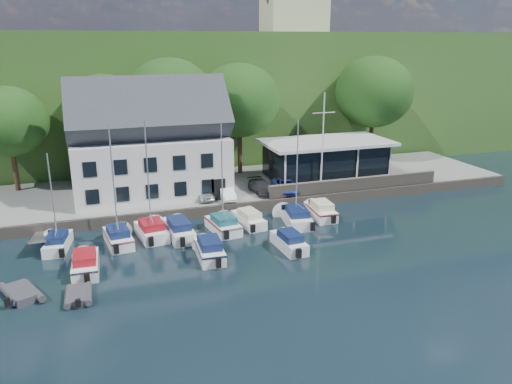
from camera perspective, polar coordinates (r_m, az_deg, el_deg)
ground at (r=35.76m, az=3.15°, el=-8.08°), size 180.00×180.00×0.00m
quay at (r=51.21m, az=-4.01°, el=0.37°), size 60.00×13.00×1.00m
quay_face at (r=45.24m, az=-1.94°, el=-1.88°), size 60.00×0.30×1.00m
hillside at (r=93.11m, az=-11.19°, el=12.34°), size 160.00×75.00×16.00m
field_patch at (r=102.05m, az=-7.43°, el=17.48°), size 50.00×30.00×0.30m
farmhouse at (r=88.98m, az=4.39°, el=20.20°), size 10.40×7.00×8.20m
harbor_building at (r=47.85m, az=-12.00°, el=4.84°), size 14.40×8.20×8.70m
club_pavilion at (r=52.91m, az=7.98°, el=3.65°), size 13.20×7.20×4.10m
seawall at (r=49.82m, az=11.26°, el=0.91°), size 18.00×0.50×1.20m
gangway at (r=42.13m, az=-23.24°, el=-5.51°), size 1.20×6.00×1.40m
car_silver at (r=46.32m, az=-6.04°, el=-0.07°), size 1.55×3.59×1.21m
car_white at (r=46.28m, az=-3.42°, el=-0.03°), size 1.48×3.69×1.19m
car_dgrey at (r=47.82m, az=0.63°, el=0.56°), size 1.89×4.19×1.19m
car_blue at (r=48.36m, az=3.39°, el=0.80°), size 1.98×3.98×1.31m
flagpole at (r=48.29m, az=7.63°, el=5.63°), size 2.27×0.20×9.46m
tree_0 at (r=53.12m, az=-26.20°, el=5.40°), size 7.36×7.36×10.05m
tree_1 at (r=53.20m, az=-16.80°, el=6.93°), size 8.01×8.01×10.94m
tree_2 at (r=52.80m, az=-9.66°, el=8.18°), size 9.13×9.13×12.47m
tree_3 at (r=54.17m, az=-1.89°, el=8.30°), size 8.68×8.68×11.87m
tree_5 at (r=60.72m, az=13.21°, el=9.08°), size 9.08×9.08×12.41m
boat_r1_0 at (r=39.42m, az=-22.26°, el=-0.55°), size 2.55×5.80×8.23m
boat_r1_1 at (r=38.68m, az=-15.93°, el=0.44°), size 2.58×5.94×9.10m
boat_r1_2 at (r=39.34m, az=-12.21°, el=1.06°), size 2.87×5.82×9.18m
boat_r1_3 at (r=40.45m, az=-8.85°, el=-4.02°), size 2.31×7.04×1.53m
boat_r1_4 at (r=39.88m, az=-3.88°, el=1.50°), size 2.77×5.79×9.01m
boat_r1_5 at (r=42.43m, az=-0.85°, el=-2.91°), size 2.56×5.91×1.37m
boat_r1_6 at (r=41.86m, az=4.70°, el=2.21°), size 3.10×7.01×8.98m
boat_r1_7 at (r=44.60m, az=7.39°, el=-1.94°), size 2.28×6.02×1.52m
boat_r2_0 at (r=36.06m, az=-18.93°, el=-7.53°), size 2.06×5.93×1.48m
boat_r2_2 at (r=36.40m, az=-5.37°, el=-6.35°), size 2.15×5.98×1.52m
boat_r2_3 at (r=37.78m, az=3.79°, el=-5.49°), size 1.98×5.73×1.43m
dinghy_0 at (r=34.33m, az=-25.24°, el=-10.26°), size 3.04×3.68×0.74m
dinghy_1 at (r=32.80m, az=-19.65°, el=-10.96°), size 1.67×2.76×0.64m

